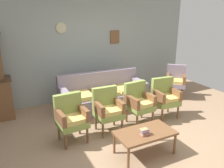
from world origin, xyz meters
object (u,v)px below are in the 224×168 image
object	(u,v)px
coffee_table	(145,134)
book_stack_on_table	(145,132)
floral_couch	(103,97)
armchair_by_doorway	(139,101)
wingback_chair_by_fireplace	(176,80)
armchair_near_cabinet	(71,116)
armchair_near_couch_end	(165,96)
armchair_row_middle	(108,108)

from	to	relation	value
coffee_table	book_stack_on_table	xyz separation A→B (m)	(-0.07, -0.08, 0.10)
floral_couch	armchair_by_doorway	size ratio (longest dim) A/B	2.36
armchair_by_doorway	wingback_chair_by_fireplace	bearing A→B (deg)	26.13
floral_couch	armchair_by_doorway	world-z (taller)	same
floral_couch	wingback_chair_by_fireplace	size ratio (longest dim) A/B	2.36
floral_couch	coffee_table	xyz separation A→B (m)	(-0.15, -2.05, 0.05)
armchair_by_doorway	coffee_table	bearing A→B (deg)	-117.44
armchair_by_doorway	book_stack_on_table	distance (m)	1.26
wingback_chair_by_fireplace	coffee_table	distance (m)	3.03
book_stack_on_table	armchair_near_cabinet	bearing A→B (deg)	131.20
armchair_by_doorway	armchair_near_couch_end	size ratio (longest dim) A/B	1.00
wingback_chair_by_fireplace	book_stack_on_table	xyz separation A→B (m)	(-2.41, -2.00, -0.02)
armchair_by_doorway	armchair_row_middle	bearing A→B (deg)	-178.14
armchair_row_middle	armchair_near_couch_end	world-z (taller)	same
floral_couch	armchair_near_couch_end	xyz separation A→B (m)	(1.10, -1.02, 0.17)
armchair_near_cabinet	armchair_near_couch_end	xyz separation A→B (m)	(2.23, 0.05, 0.00)
armchair_row_middle	wingback_chair_by_fireplace	world-z (taller)	same
armchair_near_cabinet	coffee_table	world-z (taller)	armchair_near_cabinet
armchair_near_cabinet	armchair_by_doorway	distance (m)	1.52
armchair_row_middle	wingback_chair_by_fireplace	xyz separation A→B (m)	(2.56, 0.91, 0.00)
armchair_near_cabinet	book_stack_on_table	world-z (taller)	armchair_near_cabinet
floral_couch	wingback_chair_by_fireplace	distance (m)	2.21
armchair_by_doorway	coffee_table	xyz separation A→B (m)	(-0.54, -1.03, -0.12)
armchair_by_doorway	wingback_chair_by_fireplace	xyz separation A→B (m)	(1.81, 0.89, 0.00)
floral_couch	armchair_row_middle	xyz separation A→B (m)	(-0.36, -1.04, 0.17)
floral_couch	armchair_near_couch_end	world-z (taller)	same
floral_couch	book_stack_on_table	size ratio (longest dim) A/B	13.77
armchair_near_cabinet	wingback_chair_by_fireplace	bearing A→B (deg)	15.90
coffee_table	book_stack_on_table	size ratio (longest dim) A/B	6.50
armchair_row_middle	armchair_near_couch_end	size ratio (longest dim) A/B	1.00
armchair_row_middle	armchair_by_doorway	distance (m)	0.75
wingback_chair_by_fireplace	book_stack_on_table	size ratio (longest dim) A/B	5.85
armchair_row_middle	armchair_near_cabinet	bearing A→B (deg)	-177.25
floral_couch	armchair_by_doorway	distance (m)	1.10
floral_couch	armchair_near_cabinet	bearing A→B (deg)	-136.42
armchair_row_middle	armchair_by_doorway	world-z (taller)	same
armchair_row_middle	armchair_near_couch_end	distance (m)	1.46
armchair_near_cabinet	book_stack_on_table	bearing A→B (deg)	-48.80
wingback_chair_by_fireplace	book_stack_on_table	world-z (taller)	wingback_chair_by_fireplace
floral_couch	coffee_table	world-z (taller)	floral_couch
armchair_near_couch_end	book_stack_on_table	size ratio (longest dim) A/B	5.85
floral_couch	book_stack_on_table	xyz separation A→B (m)	(-0.21, -2.13, 0.15)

